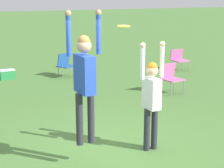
{
  "coord_description": "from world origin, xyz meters",
  "views": [
    {
      "loc": [
        -3.06,
        -5.78,
        2.9
      ],
      "look_at": [
        0.01,
        0.09,
        1.3
      ],
      "focal_mm": 60.0,
      "sensor_mm": 36.0,
      "label": 1
    }
  ],
  "objects_px": {
    "camping_chair_4": "(179,58)",
    "camping_chair_0": "(171,76)",
    "frisbee": "(124,26)",
    "person_defending": "(152,94)",
    "camping_chair_1": "(65,63)",
    "person_jumping": "(84,74)",
    "cooler_box": "(7,74)"
  },
  "relations": [
    {
      "from": "camping_chair_4",
      "to": "camping_chair_0",
      "type": "bearing_deg",
      "value": 51.22
    },
    {
      "from": "frisbee",
      "to": "camping_chair_0",
      "type": "distance_m",
      "value": 5.07
    },
    {
      "from": "camping_chair_4",
      "to": "person_defending",
      "type": "bearing_deg",
      "value": 51.33
    },
    {
      "from": "camping_chair_1",
      "to": "frisbee",
      "type": "bearing_deg",
      "value": 54.14
    },
    {
      "from": "camping_chair_1",
      "to": "camping_chair_4",
      "type": "height_order",
      "value": "camping_chair_1"
    },
    {
      "from": "person_jumping",
      "to": "camping_chair_1",
      "type": "distance_m",
      "value": 7.34
    },
    {
      "from": "camping_chair_1",
      "to": "cooler_box",
      "type": "height_order",
      "value": "camping_chair_1"
    },
    {
      "from": "person_defending",
      "to": "cooler_box",
      "type": "distance_m",
      "value": 7.59
    },
    {
      "from": "person_defending",
      "to": "frisbee",
      "type": "xyz_separation_m",
      "value": [
        -0.57,
        0.04,
        1.27
      ]
    },
    {
      "from": "frisbee",
      "to": "camping_chair_0",
      "type": "relative_size",
      "value": 0.25
    },
    {
      "from": "camping_chair_1",
      "to": "camping_chair_4",
      "type": "bearing_deg",
      "value": 144.15
    },
    {
      "from": "person_jumping",
      "to": "cooler_box",
      "type": "bearing_deg",
      "value": -2.95
    },
    {
      "from": "frisbee",
      "to": "camping_chair_1",
      "type": "height_order",
      "value": "frisbee"
    },
    {
      "from": "person_jumping",
      "to": "camping_chair_0",
      "type": "height_order",
      "value": "person_jumping"
    },
    {
      "from": "camping_chair_0",
      "to": "cooler_box",
      "type": "bearing_deg",
      "value": -53.24
    },
    {
      "from": "person_jumping",
      "to": "person_defending",
      "type": "relative_size",
      "value": 1.1
    },
    {
      "from": "frisbee",
      "to": "cooler_box",
      "type": "height_order",
      "value": "frisbee"
    },
    {
      "from": "person_jumping",
      "to": "camping_chair_1",
      "type": "height_order",
      "value": "person_jumping"
    },
    {
      "from": "cooler_box",
      "to": "person_jumping",
      "type": "bearing_deg",
      "value": -92.09
    },
    {
      "from": "frisbee",
      "to": "camping_chair_0",
      "type": "bearing_deg",
      "value": 43.21
    },
    {
      "from": "camping_chair_1",
      "to": "camping_chair_4",
      "type": "xyz_separation_m",
      "value": [
        4.35,
        -0.92,
        -0.02
      ]
    },
    {
      "from": "person_defending",
      "to": "frisbee",
      "type": "distance_m",
      "value": 1.4
    },
    {
      "from": "person_jumping",
      "to": "person_defending",
      "type": "bearing_deg",
      "value": -90.0
    },
    {
      "from": "camping_chair_4",
      "to": "cooler_box",
      "type": "distance_m",
      "value": 6.49
    },
    {
      "from": "camping_chair_0",
      "to": "camping_chair_1",
      "type": "relative_size",
      "value": 1.06
    },
    {
      "from": "frisbee",
      "to": "camping_chair_4",
      "type": "bearing_deg",
      "value": 45.54
    },
    {
      "from": "frisbee",
      "to": "camping_chair_4",
      "type": "xyz_separation_m",
      "value": [
        5.81,
        5.92,
        -1.9
      ]
    },
    {
      "from": "camping_chair_4",
      "to": "cooler_box",
      "type": "bearing_deg",
      "value": -10.74
    },
    {
      "from": "person_jumping",
      "to": "person_defending",
      "type": "xyz_separation_m",
      "value": [
        1.35,
        0.02,
        -0.52
      ]
    },
    {
      "from": "frisbee",
      "to": "camping_chair_1",
      "type": "relative_size",
      "value": 0.27
    },
    {
      "from": "camping_chair_4",
      "to": "person_jumping",
      "type": "bearing_deg",
      "value": 44.87
    },
    {
      "from": "person_jumping",
      "to": "cooler_box",
      "type": "xyz_separation_m",
      "value": [
        0.27,
        7.48,
        -1.44
      ]
    }
  ]
}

